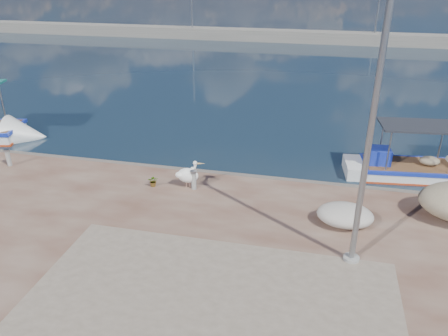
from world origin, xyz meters
TOP-DOWN VIEW (x-y plane):
  - ground at (0.00, 0.00)m, footprint 1400.00×1400.00m
  - quay_patch at (1.00, -3.00)m, footprint 9.00×7.00m
  - breakwater at (-0.00, 40.00)m, footprint 120.00×2.20m
  - boat_right at (6.92, 7.44)m, footprint 5.53×2.32m
  - pelican at (-1.28, 3.61)m, footprint 1.06×0.73m
  - lamp_post at (4.36, 0.48)m, footprint 0.44×0.96m
  - bollard_near at (-1.04, 3.49)m, footprint 0.24×0.24m
  - bollard_far at (-8.86, 3.76)m, footprint 0.23×0.23m
  - potted_plant at (-2.54, 3.37)m, footprint 0.44×0.40m
  - net_pile_d at (4.20, 2.28)m, footprint 1.73×1.30m

SIDE VIEW (x-z plane):
  - ground at x=0.00m, z-range 0.00..0.00m
  - boat_right at x=6.92m, z-range -1.09..1.49m
  - quay_patch at x=1.00m, z-range 0.50..0.51m
  - breakwater at x=0.00m, z-range -3.15..4.35m
  - potted_plant at x=-2.54m, z-range 0.50..0.91m
  - net_pile_d at x=4.20m, z-range 0.50..1.15m
  - bollard_far at x=-8.86m, z-range 0.53..1.23m
  - bollard_near at x=-1.04m, z-range 0.53..1.25m
  - pelican at x=-1.28m, z-range 0.47..1.48m
  - lamp_post at x=4.36m, z-range 0.30..7.30m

